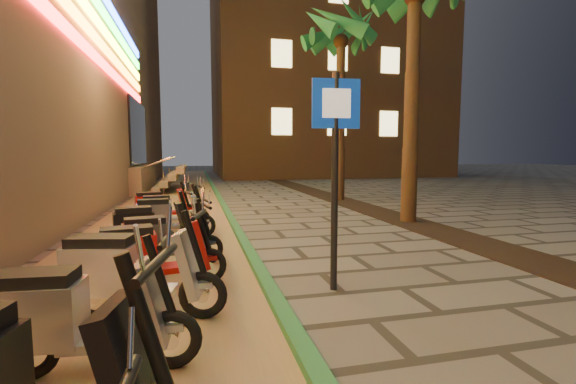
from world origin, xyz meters
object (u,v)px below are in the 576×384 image
object	(u,v)px
scooter_7	(148,255)
scooter_12	(159,206)
scooter_11	(168,211)
pedestrian_sign	(335,151)
scooter_9	(148,227)
scooter_5	(69,317)
scooter_10	(166,217)
scooter_8	(162,240)
scooter_6	(127,273)

from	to	relation	value
scooter_7	scooter_12	distance (m)	5.08
scooter_11	scooter_12	bearing A→B (deg)	99.58
pedestrian_sign	scooter_9	size ratio (longest dim) A/B	1.79
scooter_9	scooter_11	size ratio (longest dim) A/B	1.01
pedestrian_sign	scooter_5	distance (m)	3.30
scooter_7	scooter_10	distance (m)	3.09
pedestrian_sign	scooter_12	size ratio (longest dim) A/B	1.82
scooter_8	scooter_12	world-z (taller)	same
scooter_5	scooter_9	xyz separation A→B (m)	(0.13, 3.94, -0.01)
scooter_12	scooter_5	bearing A→B (deg)	-103.35
scooter_8	scooter_7	bearing A→B (deg)	-106.24
scooter_5	scooter_7	bearing A→B (deg)	83.03
scooter_7	scooter_8	bearing A→B (deg)	74.80
scooter_12	scooter_6	bearing A→B (deg)	-101.00
pedestrian_sign	scooter_10	distance (m)	4.43
scooter_8	scooter_6	bearing A→B (deg)	-108.29
scooter_7	scooter_11	xyz separation A→B (m)	(-0.04, 4.09, -0.02)
pedestrian_sign	scooter_12	distance (m)	6.26
scooter_6	scooter_8	bearing A→B (deg)	95.74
scooter_6	scooter_8	world-z (taller)	scooter_6
scooter_5	scooter_7	world-z (taller)	scooter_5
scooter_5	scooter_10	distance (m)	4.94
scooter_5	scooter_10	xyz separation A→B (m)	(0.37, 4.93, -0.00)
pedestrian_sign	scooter_8	size ratio (longest dim) A/B	1.82
scooter_10	scooter_12	world-z (taller)	scooter_10
scooter_7	scooter_10	xyz separation A→B (m)	(-0.00, 3.09, -0.00)
pedestrian_sign	scooter_7	size ratio (longest dim) A/B	1.73
pedestrian_sign	scooter_5	size ratio (longest dim) A/B	1.73
scooter_6	scooter_9	xyz separation A→B (m)	(-0.12, 2.90, -0.04)
scooter_5	scooter_6	bearing A→B (deg)	81.05
scooter_9	scooter_6	bearing A→B (deg)	-101.42
scooter_5	scooter_11	xyz separation A→B (m)	(0.33, 5.93, -0.02)
scooter_6	scooter_9	world-z (taller)	scooter_6
scooter_7	scooter_8	size ratio (longest dim) A/B	1.05
pedestrian_sign	scooter_9	world-z (taller)	pedestrian_sign
pedestrian_sign	scooter_5	bearing A→B (deg)	-147.48
scooter_8	scooter_9	world-z (taller)	scooter_9
scooter_7	scooter_5	bearing A→B (deg)	-112.36
pedestrian_sign	scooter_6	xyz separation A→B (m)	(-2.45, -0.35, -1.28)
scooter_6	scooter_11	size ratio (longest dim) A/B	1.09
pedestrian_sign	scooter_9	bearing A→B (deg)	140.39
scooter_6	scooter_9	distance (m)	2.91
scooter_5	scooter_8	bearing A→B (deg)	85.51
scooter_10	pedestrian_sign	bearing A→B (deg)	-63.03
scooter_10	scooter_11	xyz separation A→B (m)	(-0.04, 1.00, -0.02)
scooter_12	scooter_7	bearing A→B (deg)	-99.28
scooter_8	scooter_11	bearing A→B (deg)	80.38
scooter_6	scooter_12	xyz separation A→B (m)	(-0.19, 5.88, -0.05)
scooter_5	scooter_9	size ratio (longest dim) A/B	1.03
pedestrian_sign	scooter_6	bearing A→B (deg)	-166.54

